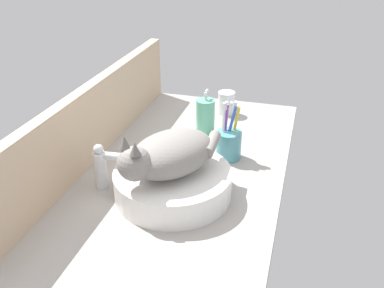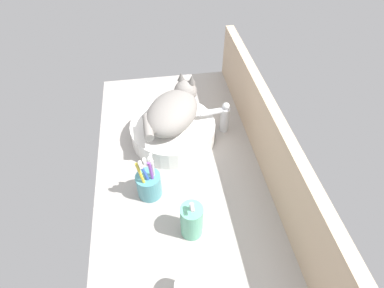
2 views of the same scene
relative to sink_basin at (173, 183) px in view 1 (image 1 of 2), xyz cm
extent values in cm
cube|color=#9E9993|center=(14.76, 1.90, -5.79)|extent=(115.63, 61.72, 4.00)
cube|color=#CCAD8C|center=(14.76, 30.96, 8.04)|extent=(115.63, 3.60, 23.66)
cylinder|color=white|center=(0.00, 0.00, 0.00)|extent=(32.14, 32.14, 7.59)
ellipsoid|color=gray|center=(0.00, 0.00, 9.29)|extent=(30.22, 27.75, 11.00)
sphere|color=gray|center=(-10.03, 6.36, 10.79)|extent=(8.80, 8.80, 8.80)
cone|color=#635F5B|center=(-12.05, 5.04, 16.19)|extent=(2.80, 2.80, 3.20)
cone|color=#635F5B|center=(-9.69, 8.76, 16.19)|extent=(2.80, 2.80, 3.20)
cylinder|color=gray|center=(6.92, -8.92, 9.79)|extent=(11.10, 3.58, 3.20)
cylinder|color=silver|center=(-1.73, 20.57, 1.71)|extent=(3.60, 3.60, 11.00)
cylinder|color=silver|center=(-1.31, 15.59, 6.61)|extent=(3.03, 10.15, 2.20)
sphere|color=silver|center=(-1.73, 20.57, 8.41)|extent=(2.80, 2.80, 2.80)
cylinder|color=#60B793|center=(40.27, 1.08, 2.35)|extent=(6.55, 6.55, 12.28)
cylinder|color=silver|center=(40.27, 1.08, 9.88)|extent=(1.20, 1.20, 2.80)
cylinder|color=silver|center=(41.47, 1.08, 11.28)|extent=(2.20, 1.00, 1.00)
cylinder|color=teal|center=(24.57, -10.50, 0.73)|extent=(7.94, 7.94, 9.05)
cylinder|color=purple|center=(25.44, -9.00, 5.11)|extent=(2.16, 1.63, 17.04)
cube|color=white|center=(25.44, -9.00, 13.61)|extent=(1.38, 0.90, 2.51)
cylinder|color=yellow|center=(26.59, -11.69, 5.11)|extent=(2.42, 3.47, 16.95)
cube|color=white|center=(26.59, -11.69, 13.61)|extent=(1.42, 1.16, 2.59)
cylinder|color=white|center=(24.29, -8.61, 5.11)|extent=(3.01, 1.22, 16.99)
cube|color=white|center=(24.29, -8.61, 13.61)|extent=(1.49, 0.84, 2.55)
cylinder|color=blue|center=(25.61, -10.38, 5.11)|extent=(1.29, 4.18, 16.87)
cube|color=white|center=(25.61, -10.38, 13.61)|extent=(1.26, 1.25, 2.54)
cylinder|color=white|center=(58.62, -2.69, 0.61)|extent=(6.50, 6.50, 8.81)
cylinder|color=silver|center=(58.62, -2.69, -1.10)|extent=(5.72, 5.72, 5.40)
camera|label=1|loc=(-92.93, -31.73, 64.04)|focal=40.00mm
camera|label=2|loc=(83.04, -5.38, 80.15)|focal=28.00mm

